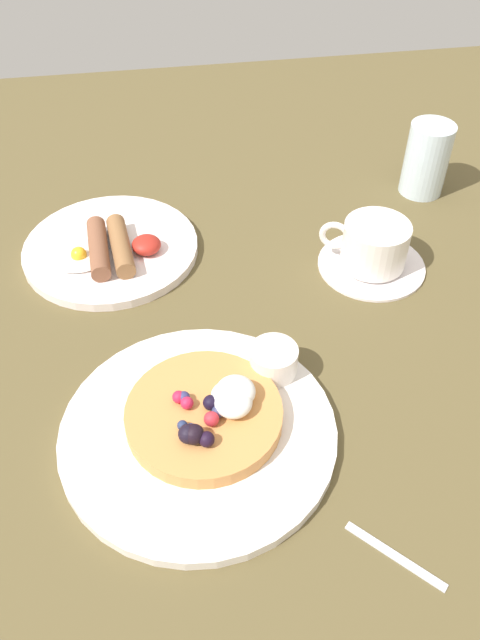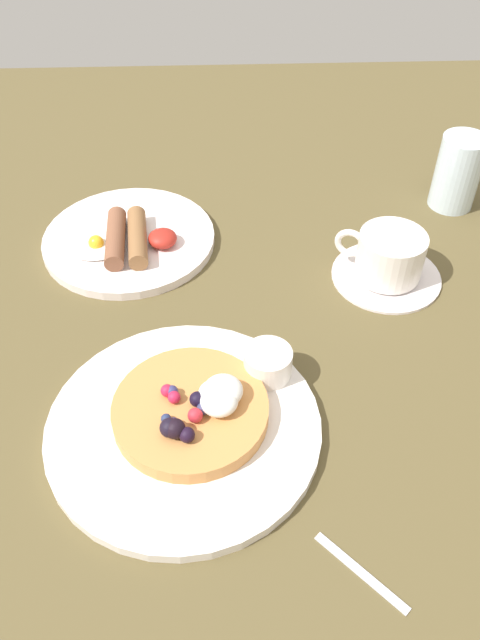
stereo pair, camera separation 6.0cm
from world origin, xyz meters
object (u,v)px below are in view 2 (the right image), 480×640
water_glass (458,172)px  pancake_plate (184,427)px  syrup_ramekin (268,363)px  coffee_saucer (386,275)px  teaspoon (422,622)px  breakfast_plate (129,239)px  coffee_cup (389,254)px

water_glass → pancake_plate: bearing=-134.4°
syrup_ramekin → water_glass: bearing=48.2°
coffee_saucer → teaspoon: size_ratio=1.17×
coffee_saucer → syrup_ramekin: bearing=-134.8°
pancake_plate → syrup_ramekin: (8.80, 6.21, 2.28)cm
breakfast_plate → coffee_saucer: bearing=-14.2°
syrup_ramekin → teaspoon: bearing=-67.6°
coffee_saucer → pancake_plate: bearing=-138.0°
pancake_plate → teaspoon: (19.36, -19.41, -0.38)cm
pancake_plate → coffee_saucer: size_ratio=2.00×
pancake_plate → teaspoon: 27.42cm
syrup_ramekin → water_glass: water_glass is taller
pancake_plate → breakfast_plate: 31.91cm
pancake_plate → teaspoon: pancake_plate is taller
pancake_plate → coffee_cup: size_ratio=2.55×
coffee_cup → coffee_saucer: bearing=-25.4°
coffee_saucer → teaspoon: bearing=-97.7°
teaspoon → coffee_cup: bearing=82.5°
water_glass → teaspoon: bearing=-107.4°
syrup_ramekin → coffee_cup: bearing=45.5°
breakfast_plate → teaspoon: breakfast_plate is taller
breakfast_plate → syrup_ramekin: bearing=-55.8°
coffee_saucer → water_glass: bearing=51.7°
coffee_cup → water_glass: water_glass is taller
syrup_ramekin → teaspoon: syrup_ramekin is taller
coffee_cup → breakfast_plate: bearing=165.9°
coffee_saucer → breakfast_plate: bearing=165.8°
syrup_ramekin → breakfast_plate: syrup_ramekin is taller
coffee_saucer → water_glass: 20.61cm
syrup_ramekin → coffee_saucer: (16.23, 16.33, -2.54)cm
coffee_cup → teaspoon: bearing=-97.5°
coffee_saucer → coffee_cup: 3.35cm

